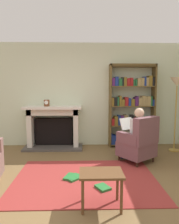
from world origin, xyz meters
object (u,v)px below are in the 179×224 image
floor_lamp (177,89)px  side_table (101,178)px  seated_reader (135,132)px  bookshelf (132,107)px  fireplace (54,125)px  armchair_reading (139,142)px  mantel_clock (47,103)px

floor_lamp → side_table: bearing=-129.7°
seated_reader → floor_lamp: (1.15, 0.67, 0.90)m
bookshelf → seated_reader: size_ratio=1.88×
bookshelf → fireplace: bearing=-179.1°
side_table → floor_lamp: size_ratio=0.31×
fireplace → side_table: bearing=-70.7°
seated_reader → floor_lamp: size_ratio=0.64×
fireplace → armchair_reading: 2.26m
bookshelf → side_table: 3.12m
mantel_clock → armchair_reading: 2.45m
mantel_clock → armchair_reading: mantel_clock is taller
fireplace → armchair_reading: bearing=-31.9°
fireplace → side_table: fireplace is taller
fireplace → side_table: size_ratio=2.64×
bookshelf → armchair_reading: 1.38m
mantel_clock → seated_reader: mantel_clock is taller
fireplace → mantel_clock: bearing=-145.8°
bookshelf → floor_lamp: bearing=-25.6°
bookshelf → armchair_reading: size_ratio=2.21×
bookshelf → seated_reader: 1.22m
bookshelf → armchair_reading: bookshelf is taller
side_table → bookshelf: bearing=70.1°
armchair_reading → side_table: armchair_reading is taller
seated_reader → floor_lamp: floor_lamp is taller
bookshelf → mantel_clock: bearing=-176.5°
fireplace → seated_reader: seated_reader is taller
fireplace → armchair_reading: (1.92, -1.19, -0.15)m
mantel_clock → bookshelf: bookshelf is taller
bookshelf → armchair_reading: bearing=-95.4°
armchair_reading → side_table: (-0.92, -1.64, -0.02)m
fireplace → mantel_clock: 0.62m
mantel_clock → floor_lamp: (3.14, -0.33, 0.36)m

